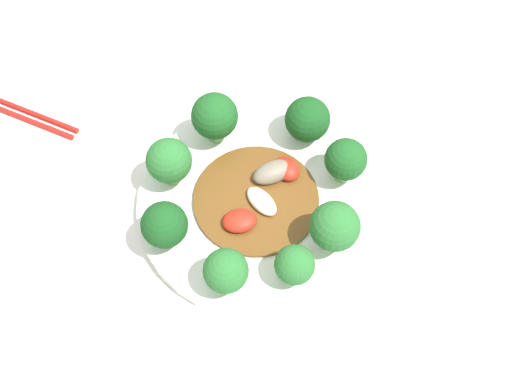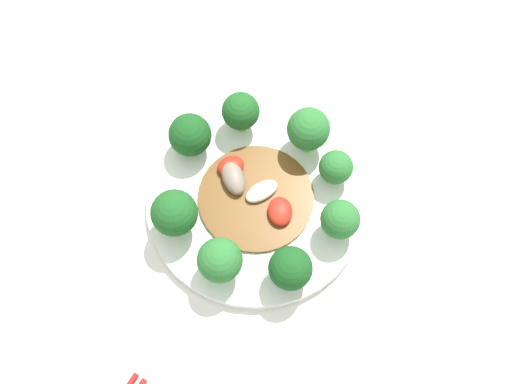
# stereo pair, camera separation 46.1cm
# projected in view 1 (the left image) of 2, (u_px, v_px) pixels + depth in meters

# --- Properties ---
(ground_plane) EXTENTS (8.00, 8.00, 0.00)m
(ground_plane) POSITION_uv_depth(u_px,v_px,m) (250.00, 358.00, 1.42)
(ground_plane) COLOR #B7B2A8
(table) EXTENTS (1.18, 0.78, 0.78)m
(table) POSITION_uv_depth(u_px,v_px,m) (248.00, 300.00, 1.09)
(table) COLOR silver
(table) RESTS_ON ground_plane
(plate) EXTENTS (0.29, 0.29, 0.02)m
(plate) POSITION_uv_depth(u_px,v_px,m) (256.00, 203.00, 0.73)
(plate) COLOR white
(plate) RESTS_ON table
(broccoli_east) EXTENTS (0.06, 0.06, 0.07)m
(broccoli_east) POSITION_uv_depth(u_px,v_px,m) (215.00, 117.00, 0.74)
(broccoli_east) COLOR #70A356
(broccoli_east) RESTS_ON plate
(broccoli_west) EXTENTS (0.05, 0.05, 0.05)m
(broccoli_west) POSITION_uv_depth(u_px,v_px,m) (295.00, 265.00, 0.65)
(broccoli_west) COLOR #89B76B
(broccoli_west) RESTS_ON plate
(broccoli_south) EXTENTS (0.05, 0.05, 0.06)m
(broccoli_south) POSITION_uv_depth(u_px,v_px,m) (346.00, 160.00, 0.71)
(broccoli_south) COLOR #7AAD5B
(broccoli_south) RESTS_ON plate
(broccoli_northwest) EXTENTS (0.05, 0.05, 0.06)m
(broccoli_northwest) POSITION_uv_depth(u_px,v_px,m) (226.00, 271.00, 0.64)
(broccoli_northwest) COLOR #7AAD5B
(broccoli_northwest) RESTS_ON plate
(broccoli_northeast) EXTENTS (0.06, 0.06, 0.07)m
(broccoli_northeast) POSITION_uv_depth(u_px,v_px,m) (169.00, 161.00, 0.71)
(broccoli_northeast) COLOR #7AAD5B
(broccoli_northeast) RESTS_ON plate
(broccoli_north) EXTENTS (0.05, 0.05, 0.07)m
(broccoli_north) POSITION_uv_depth(u_px,v_px,m) (165.00, 225.00, 0.67)
(broccoli_north) COLOR #89B76B
(broccoli_north) RESTS_ON plate
(broccoli_southwest) EXTENTS (0.06, 0.06, 0.07)m
(broccoli_southwest) POSITION_uv_depth(u_px,v_px,m) (335.00, 227.00, 0.66)
(broccoli_southwest) COLOR #89B76B
(broccoli_southwest) RESTS_ON plate
(broccoli_southeast) EXTENTS (0.06, 0.06, 0.07)m
(broccoli_southeast) POSITION_uv_depth(u_px,v_px,m) (307.00, 120.00, 0.74)
(broccoli_southeast) COLOR #89B76B
(broccoli_southeast) RESTS_ON plate
(stirfry_center) EXTENTS (0.15, 0.15, 0.02)m
(stirfry_center) POSITION_uv_depth(u_px,v_px,m) (261.00, 195.00, 0.72)
(stirfry_center) COLOR brown
(stirfry_center) RESTS_ON plate
(chopsticks) EXTENTS (0.15, 0.16, 0.01)m
(chopsticks) POSITION_uv_depth(u_px,v_px,m) (12.00, 110.00, 0.81)
(chopsticks) COLOR red
(chopsticks) RESTS_ON table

